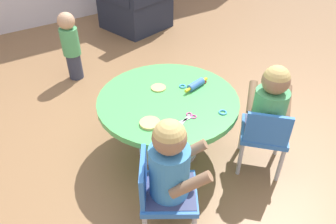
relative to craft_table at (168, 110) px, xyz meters
name	(u,v)px	position (x,y,z in m)	size (l,w,h in m)	color
ground_plane	(168,149)	(0.00, 0.00, -0.37)	(10.00, 10.00, 0.00)	olive
craft_table	(168,110)	(0.00, 0.00, 0.00)	(0.95, 0.95, 0.47)	silver
child_chair_left	(163,192)	(-0.39, -0.53, -0.06)	(0.42, 0.42, 0.54)	#B7B7BC
seated_child_left	(170,163)	(-0.36, -0.55, 0.17)	(0.44, 0.41, 0.51)	#3F4772
child_chair_right	(264,134)	(0.42, -0.50, -0.06)	(0.42, 0.42, 0.54)	#B7B7BC
seated_child_right	(271,103)	(0.45, -0.48, 0.17)	(0.44, 0.43, 0.51)	#3F4772
armchair_dark	(138,5)	(0.98, 2.15, -0.06)	(0.85, 0.87, 0.85)	#232838
toddler_standing	(71,44)	(-0.18, 1.39, -0.01)	(0.17, 0.17, 0.67)	#33384C
rolling_pin	(196,85)	(0.24, 0.00, 0.13)	(0.23, 0.08, 0.05)	#3F72CC
craft_scissors	(189,117)	(-0.01, -0.25, 0.10)	(0.14, 0.09, 0.01)	silver
playdough_blob_0	(158,88)	(0.01, 0.14, 0.11)	(0.10, 0.10, 0.01)	#F2CC72
playdough_blob_1	(150,123)	(-0.24, -0.17, 0.11)	(0.12, 0.12, 0.02)	#F2CC72
cookie_cutter_0	(182,86)	(0.16, 0.06, 0.11)	(0.05, 0.05, 0.01)	#3F99D8
cookie_cutter_1	(223,112)	(0.19, -0.33, 0.11)	(0.05, 0.05, 0.01)	#3F99D8
cookie_cutter_2	(202,81)	(0.32, 0.03, 0.11)	(0.06, 0.06, 0.01)	red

